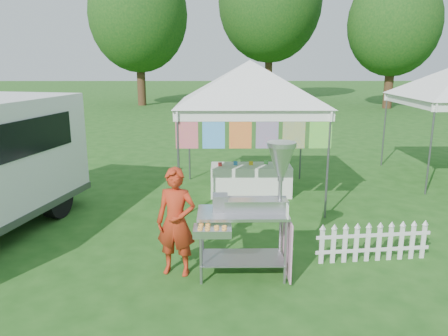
{
  "coord_description": "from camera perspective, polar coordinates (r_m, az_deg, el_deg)",
  "views": [
    {
      "loc": [
        -0.61,
        -5.97,
        3.0
      ],
      "look_at": [
        -0.56,
        1.68,
        1.1
      ],
      "focal_mm": 35.0,
      "sensor_mm": 36.0,
      "label": 1
    }
  ],
  "objects": [
    {
      "name": "ground",
      "position": [
        6.71,
        4.99,
        -12.66
      ],
      "size": [
        120.0,
        120.0,
        0.0
      ],
      "primitive_type": "plane",
      "color": "#1D4D16",
      "rests_on": "ground"
    },
    {
      "name": "canopy_main",
      "position": [
        9.49,
        3.4,
        13.84
      ],
      "size": [
        4.24,
        4.24,
        3.45
      ],
      "color": "#59595E",
      "rests_on": "ground"
    },
    {
      "name": "tree_left",
      "position": [
        30.59,
        -11.13,
        18.99
      ],
      "size": [
        6.4,
        6.4,
        9.53
      ],
      "color": "#392114",
      "rests_on": "ground"
    },
    {
      "name": "tree_mid",
      "position": [
        34.41,
        6.05,
        20.75
      ],
      "size": [
        7.6,
        7.6,
        11.52
      ],
      "color": "#392114",
      "rests_on": "ground"
    },
    {
      "name": "tree_right",
      "position": [
        30.0,
        21.34,
        17.19
      ],
      "size": [
        5.6,
        5.6,
        8.42
      ],
      "color": "#392114",
      "rests_on": "ground"
    },
    {
      "name": "donut_cart",
      "position": [
        6.03,
        4.41,
        -4.14
      ],
      "size": [
        1.38,
        0.95,
        1.92
      ],
      "rotation": [
        0.0,
        0.0,
        0.01
      ],
      "color": "gray",
      "rests_on": "ground"
    },
    {
      "name": "vendor",
      "position": [
        6.22,
        -6.27,
        -7.02
      ],
      "size": [
        0.64,
        0.49,
        1.56
      ],
      "primitive_type": "imported",
      "rotation": [
        0.0,
        0.0,
        -0.21
      ],
      "color": "#AA2C14",
      "rests_on": "ground"
    },
    {
      "name": "picket_fence",
      "position": [
        7.1,
        18.91,
        -9.3
      ],
      "size": [
        1.79,
        0.22,
        0.56
      ],
      "rotation": [
        0.0,
        0.0,
        0.11
      ],
      "color": "silver",
      "rests_on": "ground"
    },
    {
      "name": "display_table",
      "position": [
        9.94,
        3.52,
        -1.57
      ],
      "size": [
        1.8,
        0.7,
        0.69
      ],
      "primitive_type": "cube",
      "color": "white",
      "rests_on": "ground"
    }
  ]
}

